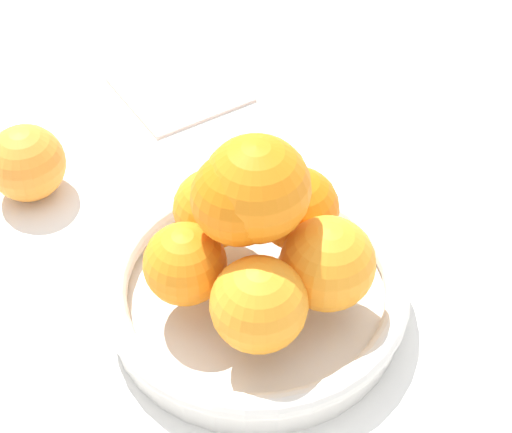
% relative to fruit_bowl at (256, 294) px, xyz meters
% --- Properties ---
extents(ground_plane, '(4.00, 4.00, 0.00)m').
position_rel_fruit_bowl_xyz_m(ground_plane, '(0.00, 0.00, -0.02)').
color(ground_plane, white).
extents(fruit_bowl, '(0.25, 0.25, 0.04)m').
position_rel_fruit_bowl_xyz_m(fruit_bowl, '(0.00, 0.00, 0.00)').
color(fruit_bowl, silver).
rests_on(fruit_bowl, ground_plane).
extents(orange_pile, '(0.18, 0.17, 0.14)m').
position_rel_fruit_bowl_xyz_m(orange_pile, '(0.00, -0.00, 0.08)').
color(orange_pile, orange).
rests_on(orange_pile, fruit_bowl).
extents(stray_orange, '(0.07, 0.07, 0.07)m').
position_rel_fruit_bowl_xyz_m(stray_orange, '(-0.26, -0.01, 0.02)').
color(stray_orange, orange).
rests_on(stray_orange, ground_plane).
extents(napkin_folded, '(0.16, 0.16, 0.01)m').
position_rel_fruit_bowl_xyz_m(napkin_folded, '(-0.26, 0.20, -0.02)').
color(napkin_folded, beige).
rests_on(napkin_folded, ground_plane).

